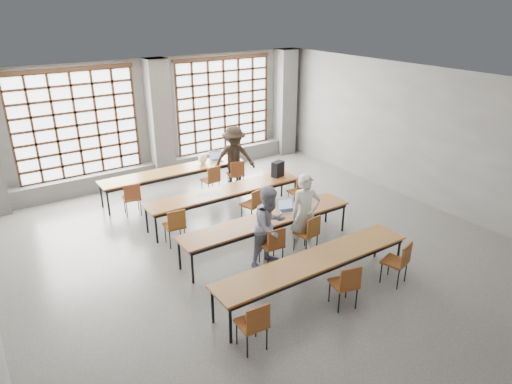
{
  "coord_description": "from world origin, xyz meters",
  "views": [
    {
      "loc": [
        -4.79,
        -7.08,
        4.98
      ],
      "look_at": [
        0.14,
        0.4,
        1.19
      ],
      "focal_mm": 32.0,
      "sensor_mm": 36.0,
      "label": 1
    }
  ],
  "objects_px": {
    "desk_row_c": "(268,221)",
    "student_male": "(305,214)",
    "desk_row_b": "(225,192)",
    "student_back": "(234,158)",
    "laptop_front": "(286,208)",
    "red_pouch": "(252,321)",
    "desk_row_d": "(315,262)",
    "student_female": "(270,226)",
    "chair_back_right": "(236,172)",
    "chair_mid_centre": "(254,202)",
    "green_box": "(264,216)",
    "chair_mid_left": "(175,223)",
    "mouse": "(304,207)",
    "chair_near_left": "(254,322)",
    "chair_back_left": "(132,196)",
    "plastic_bag": "(203,159)",
    "phone": "(278,218)",
    "backpack": "(278,169)",
    "laptop_back": "(216,158)",
    "chair_front_right": "(309,231)",
    "chair_back_mid": "(212,178)",
    "chair_near_mid": "(346,282)",
    "chair_front_left": "(273,243)",
    "chair_near_right": "(399,259)",
    "chair_mid_right": "(300,190)",
    "desk_row_a": "(174,172)"
  },
  "relations": [
    {
      "from": "mouse",
      "to": "chair_near_left",
      "type": "bearing_deg",
      "value": -140.13
    },
    {
      "from": "laptop_front",
      "to": "backpack",
      "type": "relative_size",
      "value": 1.09
    },
    {
      "from": "chair_back_mid",
      "to": "backpack",
      "type": "xyz_separation_m",
      "value": [
        1.26,
        -1.29,
        0.39
      ]
    },
    {
      "from": "desk_row_d",
      "to": "student_back",
      "type": "bearing_deg",
      "value": 74.69
    },
    {
      "from": "chair_near_left",
      "to": "laptop_back",
      "type": "bearing_deg",
      "value": 65.71
    },
    {
      "from": "chair_back_right",
      "to": "chair_mid_left",
      "type": "height_order",
      "value": "same"
    },
    {
      "from": "desk_row_a",
      "to": "laptop_front",
      "type": "bearing_deg",
      "value": -74.9
    },
    {
      "from": "desk_row_a",
      "to": "desk_row_d",
      "type": "distance_m",
      "value": 5.62
    },
    {
      "from": "chair_near_mid",
      "to": "green_box",
      "type": "height_order",
      "value": "chair_near_mid"
    },
    {
      "from": "backpack",
      "to": "chair_mid_right",
      "type": "bearing_deg",
      "value": -90.43
    },
    {
      "from": "chair_near_right",
      "to": "red_pouch",
      "type": "relative_size",
      "value": 4.4
    },
    {
      "from": "laptop_back",
      "to": "chair_front_right",
      "type": "bearing_deg",
      "value": -94.0
    },
    {
      "from": "backpack",
      "to": "desk_row_c",
      "type": "bearing_deg",
      "value": -147.32
    },
    {
      "from": "backpack",
      "to": "plastic_bag",
      "type": "xyz_separation_m",
      "value": [
        -1.16,
        1.97,
        -0.06
      ]
    },
    {
      "from": "desk_row_b",
      "to": "backpack",
      "type": "relative_size",
      "value": 10.0
    },
    {
      "from": "backpack",
      "to": "student_male",
      "type": "bearing_deg",
      "value": -129.87
    },
    {
      "from": "chair_back_right",
      "to": "chair_mid_centre",
      "type": "bearing_deg",
      "value": -109.61
    },
    {
      "from": "desk_row_d",
      "to": "red_pouch",
      "type": "distance_m",
      "value": 1.79
    },
    {
      "from": "chair_mid_right",
      "to": "chair_back_right",
      "type": "bearing_deg",
      "value": 108.89
    },
    {
      "from": "chair_back_mid",
      "to": "chair_near_right",
      "type": "xyz_separation_m",
      "value": [
        0.91,
        -5.62,
        0.0
      ]
    },
    {
      "from": "student_back",
      "to": "desk_row_c",
      "type": "bearing_deg",
      "value": -92.99
    },
    {
      "from": "desk_row_c",
      "to": "backpack",
      "type": "bearing_deg",
      "value": 49.28
    },
    {
      "from": "desk_row_b",
      "to": "student_back",
      "type": "height_order",
      "value": "student_back"
    },
    {
      "from": "chair_front_left",
      "to": "laptop_front",
      "type": "bearing_deg",
      "value": 40.13
    },
    {
      "from": "red_pouch",
      "to": "phone",
      "type": "bearing_deg",
      "value": 46.84
    },
    {
      "from": "student_female",
      "to": "red_pouch",
      "type": "xyz_separation_m",
      "value": [
        -1.63,
        -1.85,
        -0.34
      ]
    },
    {
      "from": "desk_row_b",
      "to": "student_back",
      "type": "distance_m",
      "value": 1.88
    },
    {
      "from": "student_back",
      "to": "laptop_back",
      "type": "distance_m",
      "value": 0.66
    },
    {
      "from": "chair_near_mid",
      "to": "laptop_back",
      "type": "bearing_deg",
      "value": 81.21
    },
    {
      "from": "chair_near_left",
      "to": "backpack",
      "type": "bearing_deg",
      "value": 50.48
    },
    {
      "from": "chair_back_mid",
      "to": "plastic_bag",
      "type": "bearing_deg",
      "value": 82.18
    },
    {
      "from": "desk_row_c",
      "to": "student_male",
      "type": "relative_size",
      "value": 2.3
    },
    {
      "from": "student_male",
      "to": "desk_row_b",
      "type": "bearing_deg",
      "value": 122.48
    },
    {
      "from": "laptop_front",
      "to": "red_pouch",
      "type": "xyz_separation_m",
      "value": [
        -2.5,
        -2.46,
        -0.29
      ]
    },
    {
      "from": "student_male",
      "to": "student_female",
      "type": "height_order",
      "value": "student_male"
    },
    {
      "from": "chair_near_right",
      "to": "plastic_bag",
      "type": "height_order",
      "value": "plastic_bag"
    },
    {
      "from": "chair_mid_centre",
      "to": "chair_back_right",
      "type": "bearing_deg",
      "value": 70.39
    },
    {
      "from": "chair_near_left",
      "to": "chair_mid_right",
      "type": "bearing_deg",
      "value": 44.08
    },
    {
      "from": "desk_row_c",
      "to": "chair_front_left",
      "type": "bearing_deg",
      "value": -115.87
    },
    {
      "from": "green_box",
      "to": "chair_mid_left",
      "type": "bearing_deg",
      "value": 143.43
    },
    {
      "from": "desk_row_a",
      "to": "desk_row_b",
      "type": "distance_m",
      "value": 2.03
    },
    {
      "from": "desk_row_a",
      "to": "backpack",
      "type": "height_order",
      "value": "backpack"
    },
    {
      "from": "chair_mid_left",
      "to": "red_pouch",
      "type": "height_order",
      "value": "chair_mid_left"
    },
    {
      "from": "chair_front_right",
      "to": "student_male",
      "type": "height_order",
      "value": "student_male"
    },
    {
      "from": "phone",
      "to": "backpack",
      "type": "bearing_deg",
      "value": 53.97
    },
    {
      "from": "chair_mid_left",
      "to": "desk_row_d",
      "type": "bearing_deg",
      "value": -65.98
    },
    {
      "from": "chair_back_left",
      "to": "plastic_bag",
      "type": "distance_m",
      "value": 2.43
    },
    {
      "from": "laptop_front",
      "to": "backpack",
      "type": "bearing_deg",
      "value": 59.28
    },
    {
      "from": "chair_back_mid",
      "to": "chair_mid_right",
      "type": "distance_m",
      "value": 2.45
    },
    {
      "from": "desk_row_d",
      "to": "mouse",
      "type": "height_order",
      "value": "mouse"
    }
  ]
}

